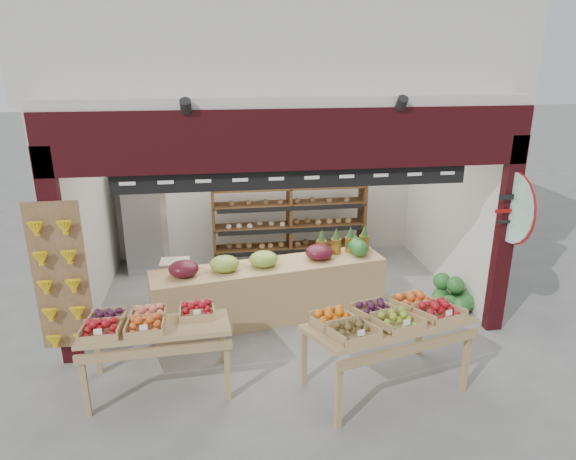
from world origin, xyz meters
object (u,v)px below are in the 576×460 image
(back_shelving, at_px, (289,208))
(cardboard_stack, at_px, (191,288))
(refrigerator, at_px, (145,217))
(watermelon_pile, at_px, (452,297))
(display_table_right, at_px, (386,320))
(mid_counter, at_px, (270,289))
(display_table_left, at_px, (146,324))

(back_shelving, bearing_deg, cardboard_stack, -140.39)
(refrigerator, distance_m, watermelon_pile, 5.19)
(back_shelving, relative_size, watermelon_pile, 3.90)
(back_shelving, distance_m, display_table_right, 3.83)
(back_shelving, distance_m, mid_counter, 2.17)
(refrigerator, bearing_deg, watermelon_pile, -34.56)
(refrigerator, bearing_deg, back_shelving, -12.17)
(display_table_left, height_order, watermelon_pile, display_table_left)
(refrigerator, height_order, watermelon_pile, refrigerator)
(display_table_right, bearing_deg, back_shelving, 97.64)
(back_shelving, height_order, watermelon_pile, back_shelving)
(display_table_left, height_order, display_table_right, display_table_right)
(back_shelving, distance_m, display_table_left, 3.99)
(mid_counter, height_order, display_table_left, mid_counter)
(cardboard_stack, bearing_deg, back_shelving, 39.61)
(cardboard_stack, height_order, display_table_left, display_table_left)
(cardboard_stack, bearing_deg, mid_counter, -28.38)
(mid_counter, bearing_deg, display_table_left, -137.40)
(cardboard_stack, distance_m, watermelon_pile, 3.88)
(back_shelving, height_order, display_table_left, back_shelving)
(refrigerator, relative_size, watermelon_pile, 2.66)
(cardboard_stack, height_order, display_table_right, display_table_right)
(mid_counter, xyz_separation_m, watermelon_pile, (2.69, -0.09, -0.27))
(display_table_right, bearing_deg, watermelon_pile, 46.23)
(cardboard_stack, xyz_separation_m, display_table_right, (2.20, -2.38, 0.58))
(refrigerator, bearing_deg, display_table_left, -91.73)
(refrigerator, xyz_separation_m, display_table_right, (3.00, -3.95, -0.07))
(display_table_right, bearing_deg, cardboard_stack, 132.76)
(mid_counter, height_order, display_table_right, display_table_right)
(cardboard_stack, distance_m, display_table_left, 2.09)
(back_shelving, distance_m, cardboard_stack, 2.33)
(cardboard_stack, relative_size, display_table_left, 0.62)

